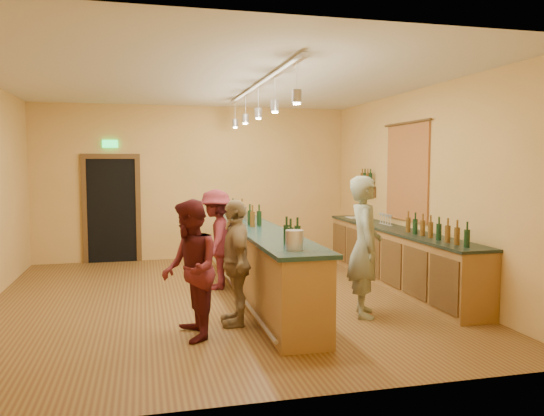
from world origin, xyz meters
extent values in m
plane|color=brown|center=(0.00, 0.00, 0.00)|extent=(7.00, 7.00, 0.00)
cube|color=silver|center=(0.00, 0.00, 3.20)|extent=(6.50, 7.00, 0.02)
cube|color=tan|center=(0.00, 3.50, 1.60)|extent=(6.50, 0.02, 3.20)
cube|color=tan|center=(0.00, -3.50, 1.60)|extent=(6.50, 0.02, 3.20)
cube|color=tan|center=(3.25, 0.00, 1.60)|extent=(0.02, 7.00, 3.20)
cube|color=black|center=(-1.70, 3.48, 1.05)|extent=(0.95, 0.06, 2.10)
cube|color=#4E2F17|center=(-2.22, 3.46, 1.05)|extent=(0.10, 0.08, 2.10)
cube|color=#4E2F17|center=(-1.18, 3.46, 1.05)|extent=(0.10, 0.08, 2.10)
cube|color=#4E2F17|center=(-1.70, 3.46, 2.15)|extent=(1.15, 0.08, 0.10)
cube|color=#19E54C|center=(-1.70, 3.45, 2.40)|extent=(0.30, 0.04, 0.15)
cube|color=maroon|center=(3.23, 0.40, 1.85)|extent=(0.03, 1.40, 1.60)
cube|color=#4E2F17|center=(3.16, 1.90, 1.55)|extent=(0.16, 0.55, 0.03)
cube|color=#4E2F17|center=(3.23, 1.90, 1.45)|extent=(0.03, 0.55, 0.18)
cube|color=olive|center=(2.97, 0.20, 0.45)|extent=(0.55, 4.50, 0.90)
cube|color=black|center=(2.97, 0.20, 0.92)|extent=(0.60, 4.55, 0.04)
cylinder|color=silver|center=(2.97, 1.50, 0.99)|extent=(0.09, 0.09, 0.09)
cube|color=silver|center=(2.94, 2.00, 0.95)|extent=(0.22, 0.30, 0.01)
cube|color=olive|center=(0.60, 0.00, 0.50)|extent=(0.60, 5.00, 1.00)
cube|color=#173030|center=(0.60, 0.00, 1.02)|extent=(0.70, 5.10, 0.05)
cylinder|color=silver|center=(0.24, 0.00, 0.15)|extent=(0.05, 5.00, 0.05)
cylinder|color=silver|center=(0.55, -2.10, 1.16)|extent=(0.20, 0.20, 0.22)
cylinder|color=silver|center=(0.55, 1.20, 1.16)|extent=(0.20, 0.20, 0.22)
cube|color=silver|center=(0.60, 0.00, 3.14)|extent=(0.06, 4.60, 0.05)
cylinder|color=silver|center=(0.60, -2.00, 2.95)|extent=(0.01, 0.01, 0.35)
cylinder|color=#A5A5AD|center=(0.60, -2.00, 2.75)|extent=(0.11, 0.11, 0.14)
cylinder|color=#FFEABF|center=(0.60, -2.00, 2.67)|extent=(0.08, 0.08, 0.02)
cylinder|color=silver|center=(0.60, -1.00, 2.95)|extent=(0.01, 0.01, 0.35)
cylinder|color=#A5A5AD|center=(0.60, -1.00, 2.75)|extent=(0.11, 0.11, 0.14)
cylinder|color=#FFEABF|center=(0.60, -1.00, 2.67)|extent=(0.08, 0.08, 0.02)
cylinder|color=silver|center=(0.60, 0.00, 2.95)|extent=(0.01, 0.01, 0.35)
cylinder|color=#A5A5AD|center=(0.60, 0.00, 2.75)|extent=(0.11, 0.11, 0.14)
cylinder|color=#FFEABF|center=(0.60, 0.00, 2.67)|extent=(0.08, 0.08, 0.02)
cylinder|color=silver|center=(0.60, 1.00, 2.95)|extent=(0.01, 0.01, 0.35)
cylinder|color=#A5A5AD|center=(0.60, 1.00, 2.75)|extent=(0.11, 0.11, 0.14)
cylinder|color=#FFEABF|center=(0.60, 1.00, 2.67)|extent=(0.08, 0.08, 0.02)
cylinder|color=silver|center=(0.60, 2.00, 2.95)|extent=(0.01, 0.01, 0.35)
cylinder|color=#A5A5AD|center=(0.60, 2.00, 2.75)|extent=(0.11, 0.11, 0.14)
cylinder|color=#FFEABF|center=(0.60, 2.00, 2.67)|extent=(0.08, 0.08, 0.02)
imported|color=gray|center=(1.74, -1.31, 0.92)|extent=(0.61, 0.77, 1.85)
imported|color=#59191E|center=(-0.58, -1.72, 0.80)|extent=(0.66, 0.82, 1.61)
imported|color=#997A51|center=(0.03, -1.28, 0.78)|extent=(0.44, 0.94, 1.57)
imported|color=#59191E|center=(0.05, 0.67, 0.80)|extent=(0.85, 1.15, 1.60)
cylinder|color=olive|center=(1.20, 1.33, 0.71)|extent=(0.35, 0.35, 0.04)
cylinder|color=olive|center=(1.34, 1.33, 0.34)|extent=(0.04, 0.04, 0.69)
cylinder|color=olive|center=(1.14, 1.44, 0.34)|extent=(0.04, 0.04, 0.69)
cylinder|color=olive|center=(1.14, 1.21, 0.34)|extent=(0.04, 0.04, 0.69)
camera|label=1|loc=(-1.08, -7.70, 2.01)|focal=35.00mm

